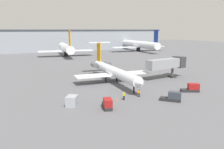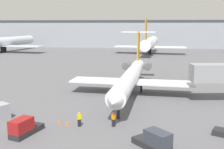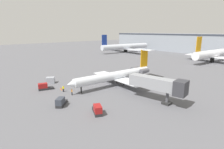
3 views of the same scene
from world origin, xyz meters
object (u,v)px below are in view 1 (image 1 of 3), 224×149
parked_airliner_centre (139,44)px  traffic_cone_mid (117,99)px  regional_jet (112,70)px  traffic_cone_near (111,100)px  ground_crew_loader (139,93)px  parked_airliner_west_mid (66,48)px  jet_bridge (169,64)px  baggage_tug_trailing (173,97)px  baggage_tug_lead (107,104)px  baggage_tug_spare (192,88)px  cargo_container_uld (72,101)px  ground_crew_marshaller (124,96)px

parked_airliner_centre → traffic_cone_mid: bearing=-125.2°
regional_jet → traffic_cone_near: bearing=-117.2°
ground_crew_loader → parked_airliner_west_mid: (6.22, 79.50, 3.46)m
jet_bridge → baggage_tug_trailing: jet_bridge is taller
baggage_tug_lead → traffic_cone_mid: 4.99m
ground_crew_loader → parked_airliner_west_mid: bearing=85.5°
traffic_cone_near → traffic_cone_mid: (1.07, -0.26, 0.00)m
ground_crew_loader → parked_airliner_west_mid: 79.82m
baggage_tug_trailing → baggage_tug_spare: size_ratio=0.93×
regional_jet → cargo_container_uld: regional_jet is taller
jet_bridge → traffic_cone_near: bearing=-153.4°
traffic_cone_mid → ground_crew_marshaller: bearing=-10.0°
baggage_tug_trailing → baggage_tug_spare: 9.18m
ground_crew_loader → cargo_container_uld: bearing=177.1°
cargo_container_uld → baggage_tug_trailing: bearing=-18.1°
ground_crew_loader → baggage_tug_lead: size_ratio=0.40×
baggage_tug_lead → traffic_cone_mid: baggage_tug_lead is taller
regional_jet → parked_airliner_centre: parked_airliner_centre is taller
cargo_container_uld → traffic_cone_near: (7.78, -0.58, -0.67)m
traffic_cone_near → ground_crew_loader: bearing=-1.2°
ground_crew_marshaller → baggage_tug_trailing: (8.16, -4.94, -0.02)m
baggage_tug_spare → cargo_container_uld: 27.10m
regional_jet → parked_airliner_west_mid: (4.84, 64.31, 1.24)m
baggage_tug_trailing → traffic_cone_mid: baggage_tug_trailing is taller
jet_bridge → baggage_tug_trailing: 22.46m
baggage_tug_lead → parked_airliner_west_mid: size_ratio=0.13×
baggage_tug_lead → baggage_tug_trailing: bearing=-7.8°
ground_crew_loader → baggage_tug_spare: size_ratio=0.40×
jet_bridge → traffic_cone_near: (-24.23, -12.14, -3.97)m
baggage_tug_lead → traffic_cone_mid: (3.64, 3.37, -0.56)m
ground_crew_loader → baggage_tug_lead: (-8.91, -3.49, -0.02)m
ground_crew_loader → baggage_tug_trailing: (4.35, -5.32, -0.02)m
parked_airliner_centre → parked_airliner_west_mid: bearing=-171.2°
baggage_tug_lead → parked_airliner_west_mid: 84.43m
parked_airliner_centre → baggage_tug_lead: bearing=-125.7°
traffic_cone_mid → traffic_cone_near: bearing=166.4°
baggage_tug_trailing → parked_airliner_west_mid: bearing=88.7°
traffic_cone_near → jet_bridge: bearing=26.6°
ground_crew_marshaller → parked_airliner_west_mid: size_ratio=0.05×
jet_bridge → parked_airliner_centre: (38.37, 74.96, 0.19)m
ground_crew_marshaller → ground_crew_loader: size_ratio=1.00×
baggage_tug_trailing → cargo_container_uld: (-18.46, 6.03, 0.11)m
baggage_tug_lead → baggage_tug_trailing: same height
regional_jet → jet_bridge: bearing=-10.0°
baggage_tug_trailing → traffic_cone_near: bearing=153.0°
cargo_container_uld → traffic_cone_mid: size_ratio=5.54×
baggage_tug_trailing → parked_airliner_west_mid: 84.91m
regional_jet → baggage_tug_lead: 21.44m
ground_crew_marshaller → cargo_container_uld: size_ratio=0.55×
jet_bridge → baggage_tug_lead: jet_bridge is taller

